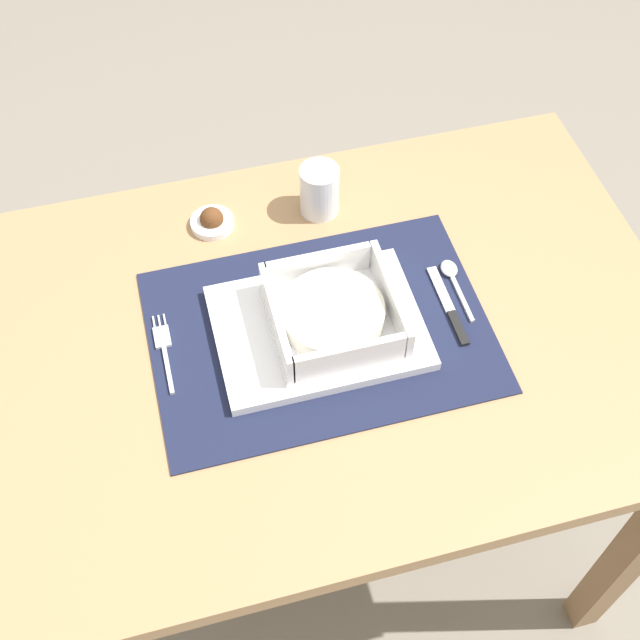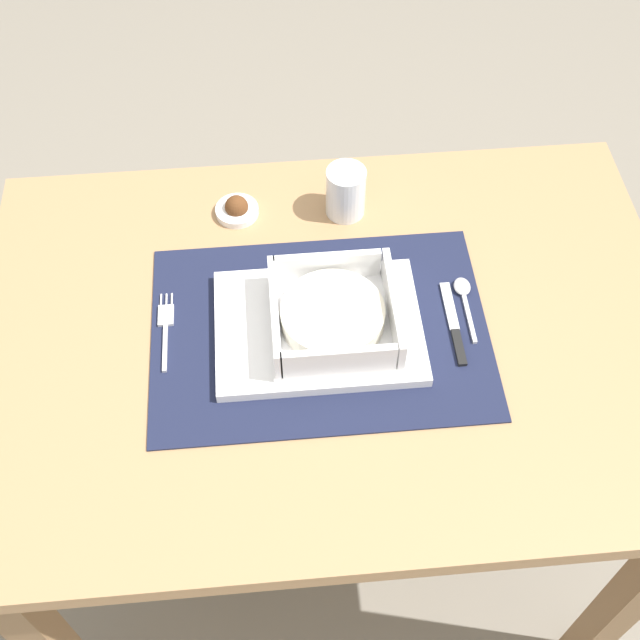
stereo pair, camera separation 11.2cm
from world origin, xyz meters
name	(u,v)px [view 2 (the right image)]	position (x,y,z in m)	size (l,w,h in m)	color
ground_plane	(328,532)	(0.00, 0.00, 0.00)	(6.00, 6.00, 0.00)	gray
dining_table	(331,373)	(0.00, 0.00, 0.64)	(1.00, 0.69, 0.75)	#A37A51
placemat	(320,332)	(-0.02, 0.00, 0.75)	(0.47, 0.33, 0.00)	#191E38
serving_plate	(318,325)	(-0.02, 0.00, 0.76)	(0.29, 0.21, 0.02)	white
porridge_bowl	(334,316)	(0.00, -0.01, 0.79)	(0.17, 0.17, 0.06)	white
fork	(166,325)	(-0.23, 0.03, 0.76)	(0.02, 0.13, 0.00)	silver
spoon	(464,293)	(0.19, 0.04, 0.76)	(0.02, 0.12, 0.01)	silver
butter_knife	(455,328)	(0.17, -0.02, 0.76)	(0.01, 0.14, 0.01)	black
drinking_glass	(346,194)	(0.04, 0.23, 0.79)	(0.06, 0.06, 0.08)	white
condiment_saucer	(237,209)	(-0.13, 0.24, 0.76)	(0.07, 0.07, 0.04)	white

